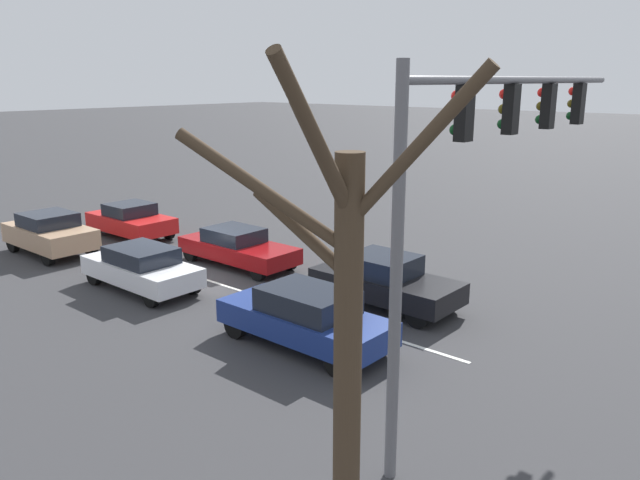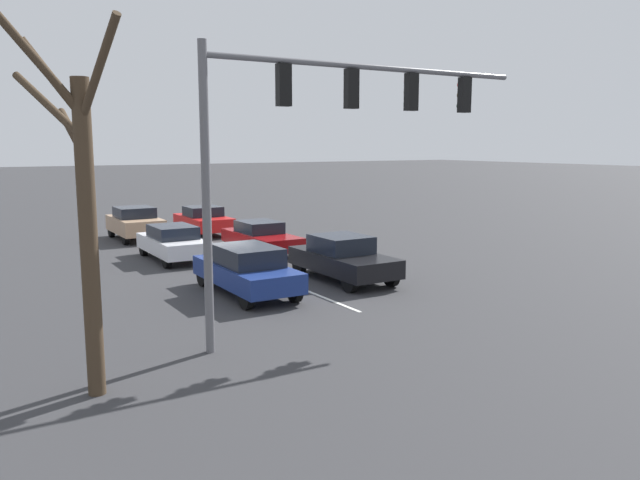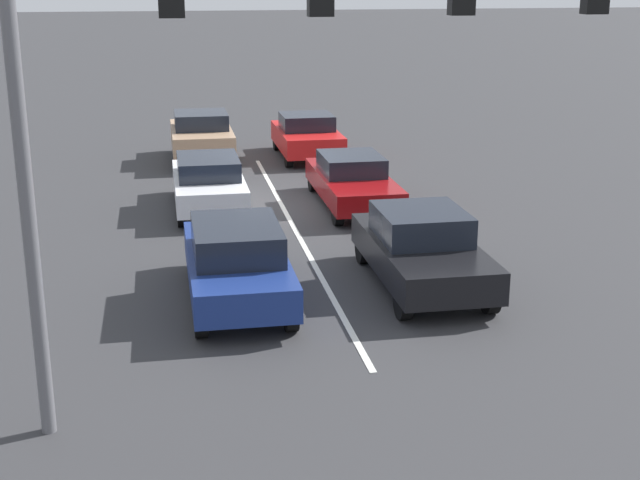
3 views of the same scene
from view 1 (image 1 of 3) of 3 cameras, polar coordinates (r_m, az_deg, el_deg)
The scene contains 10 objects.
ground_plane at distance 21.94m, azimuth -11.58°, elevation -3.21°, with size 240.00×240.00×0.00m, color #333335.
lane_stripe_left_divider at distance 20.28m, azimuth -7.63°, elevation -4.50°, with size 0.12×16.51×0.01m, color silver.
car_black_leftlane_front at distance 18.56m, azimuth 5.95°, elevation -3.72°, with size 1.91×4.46×1.55m.
car_navy_midlane_front at distance 15.72m, azimuth -1.34°, elevation -7.01°, with size 1.83×4.63×1.53m.
car_maroon_leftlane_second at distance 22.70m, azimuth -7.57°, elevation -0.61°, with size 1.79×4.72×1.36m.
car_white_midlane_second at distance 20.71m, azimuth -16.01°, elevation -2.42°, with size 1.79×4.31×1.41m.
car_red_leftlane_third at distance 27.73m, azimuth -16.91°, elevation 1.75°, with size 1.93×4.06×1.46m.
car_tan_midlane_third at distance 26.11m, azimuth -23.48°, elevation 0.61°, with size 1.95×4.04×1.61m.
traffic_signal_gantry at distance 12.17m, azimuth 15.38°, elevation 7.82°, with size 9.17×0.37×6.85m.
bare_tree_near at distance 7.11m, azimuth 1.99°, elevation -10.22°, with size 1.82×3.27×6.84m.
Camera 1 is at (12.67, 16.66, 6.56)m, focal length 35.00 mm.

